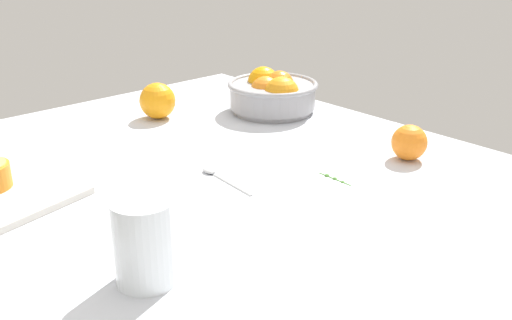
{
  "coord_description": "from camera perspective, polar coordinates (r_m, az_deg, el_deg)",
  "views": [
    {
      "loc": [
        70.95,
        -65.69,
        44.53
      ],
      "look_at": [
        1.21,
        -2.39,
        6.5
      ],
      "focal_mm": 41.8,
      "sensor_mm": 36.0,
      "label": 1
    }
  ],
  "objects": [
    {
      "name": "spoon",
      "position": [
        1.11,
        -3.54,
        -1.53
      ],
      "size": [
        14.75,
        2.67,
        1.0
      ],
      "color": "silver",
      "rests_on": "ground_plane"
    },
    {
      "name": "ground_plane",
      "position": [
        1.07,
        0.51,
        -3.47
      ],
      "size": [
        142.61,
        97.91,
        3.0
      ],
      "primitive_type": "cube",
      "color": "silver"
    },
    {
      "name": "fruit_bowl",
      "position": [
        1.48,
        1.61,
        6.4
      ],
      "size": [
        22.34,
        22.34,
        10.62
      ],
      "color": "#99999E",
      "rests_on": "ground_plane"
    },
    {
      "name": "juice_glass",
      "position": [
        0.8,
        -10.56,
        -8.2
      ],
      "size": [
        8.25,
        8.25,
        11.75
      ],
      "color": "white",
      "rests_on": "ground_plane"
    },
    {
      "name": "loose_orange_0",
      "position": [
        1.45,
        -9.4,
        5.61
      ],
      "size": [
        8.65,
        8.65,
        8.65
      ],
      "primitive_type": "sphere",
      "color": "orange",
      "rests_on": "ground_plane"
    },
    {
      "name": "loose_orange_1",
      "position": [
        1.22,
        14.45,
        1.64
      ],
      "size": [
        7.13,
        7.13,
        7.13
      ],
      "primitive_type": "sphere",
      "color": "orange",
      "rests_on": "ground_plane"
    },
    {
      "name": "herb_sprig_0",
      "position": [
        1.11,
        7.39,
        -1.66
      ],
      "size": [
        7.7,
        0.94,
        0.94
      ],
      "color": "#52913A",
      "rests_on": "ground_plane"
    }
  ]
}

